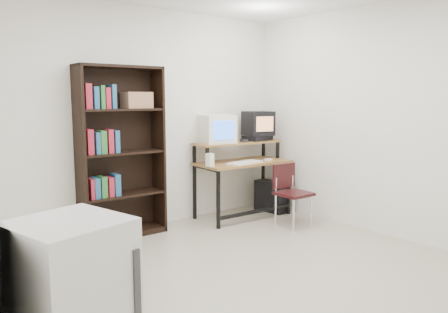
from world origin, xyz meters
TOP-DOWN VIEW (x-y plane):
  - floor at (0.00, 0.00)m, footprint 4.00×4.00m
  - back_wall at (0.00, 2.00)m, footprint 4.00×0.01m
  - right_wall at (2.00, 0.00)m, footprint 0.01×4.00m
  - computer_desk at (1.25, 1.62)m, footprint 1.27×0.69m
  - crt_monitor at (0.96, 1.78)m, footprint 0.47×0.47m
  - vcr at (1.58, 1.68)m, footprint 0.39×0.30m
  - crt_tv at (1.60, 1.69)m, footprint 0.41×0.40m
  - cd_spindle at (1.30, 1.64)m, footprint 0.14×0.14m
  - keyboard at (1.15, 1.45)m, footprint 0.49×0.27m
  - mousepad at (1.57, 1.46)m, footprint 0.23×0.19m
  - mouse at (1.56, 1.45)m, footprint 0.10×0.06m
  - desk_speaker at (0.67, 1.56)m, footprint 0.09×0.09m
  - pc_tower at (1.73, 1.55)m, footprint 0.25×0.47m
  - school_chair at (1.44, 0.94)m, footprint 0.39×0.39m
  - bookshelf at (-0.35, 1.86)m, footprint 0.96×0.34m
  - mini_fridge at (-1.72, -0.37)m, footprint 0.65×0.65m
  - wall_outlet at (1.99, 1.15)m, footprint 0.02×0.08m

SIDE VIEW (x-z plane):
  - floor at x=0.00m, z-range -0.01..0.00m
  - pc_tower at x=1.73m, z-range 0.00..0.42m
  - wall_outlet at x=1.99m, z-range 0.24..0.36m
  - school_chair at x=1.44m, z-range 0.08..0.83m
  - mini_fridge at x=-1.72m, z-range 0.00..0.92m
  - computer_desk at x=1.25m, z-range 0.20..1.18m
  - mousepad at x=1.57m, z-range 0.72..0.73m
  - keyboard at x=1.15m, z-range 0.72..0.75m
  - mouse at x=1.56m, z-range 0.73..0.76m
  - desk_speaker at x=0.67m, z-range 0.72..0.89m
  - bookshelf at x=-0.35m, z-range 0.02..1.92m
  - cd_spindle at x=1.30m, z-range 0.97..1.02m
  - vcr at x=1.58m, z-range 0.97..1.05m
  - crt_monitor at x=0.96m, z-range 0.97..1.34m
  - crt_tv at x=1.60m, z-range 1.05..1.37m
  - back_wall at x=0.00m, z-range 0.00..2.60m
  - right_wall at x=2.00m, z-range 0.00..2.60m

